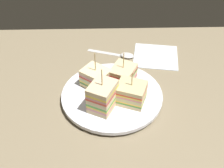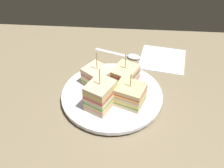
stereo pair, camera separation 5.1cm
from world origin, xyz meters
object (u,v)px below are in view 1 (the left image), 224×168
at_px(sandwich_wedge_3, 103,96).
at_px(napkin, 156,56).
at_px(sandwich_wedge_1, 123,75).
at_px(spoon, 122,55).
at_px(sandwich_wedge_0, 131,93).
at_px(sandwich_wedge_2, 96,78).
at_px(plate, 112,95).

distance_m(sandwich_wedge_3, napkin, 0.28).
relative_size(sandwich_wedge_1, napkin, 0.69).
xyz_separation_m(sandwich_wedge_1, napkin, (0.11, 0.13, -0.04)).
height_order(spoon, napkin, spoon).
bearing_deg(spoon, sandwich_wedge_0, -69.59).
bearing_deg(napkin, sandwich_wedge_2, -140.52).
relative_size(plate, sandwich_wedge_1, 2.79).
relative_size(sandwich_wedge_1, sandwich_wedge_3, 0.81).
distance_m(sandwich_wedge_0, sandwich_wedge_3, 0.07).
relative_size(sandwich_wedge_0, sandwich_wedge_3, 0.77).
height_order(sandwich_wedge_0, sandwich_wedge_3, sandwich_wedge_3).
bearing_deg(sandwich_wedge_3, sandwich_wedge_2, 38.20).
bearing_deg(sandwich_wedge_0, spoon, -67.26).
height_order(sandwich_wedge_2, spoon, sandwich_wedge_2).
bearing_deg(sandwich_wedge_3, napkin, -8.75).
distance_m(spoon, napkin, 0.10).
xyz_separation_m(plate, sandwich_wedge_3, (-0.02, -0.05, 0.04)).
distance_m(sandwich_wedge_1, napkin, 0.18).
xyz_separation_m(sandwich_wedge_0, sandwich_wedge_1, (-0.01, 0.07, -0.00)).
height_order(sandwich_wedge_0, napkin, sandwich_wedge_0).
relative_size(sandwich_wedge_2, spoon, 0.67).
relative_size(plate, sandwich_wedge_3, 2.25).
bearing_deg(plate, sandwich_wedge_0, -32.35).
height_order(sandwich_wedge_0, spoon, sandwich_wedge_0).
bearing_deg(napkin, plate, -127.47).
bearing_deg(sandwich_wedge_0, sandwich_wedge_2, -15.90).
height_order(sandwich_wedge_0, sandwich_wedge_1, sandwich_wedge_1).
xyz_separation_m(sandwich_wedge_2, napkin, (0.17, 0.14, -0.04)).
height_order(plate, spoon, plate).
xyz_separation_m(sandwich_wedge_0, napkin, (0.09, 0.20, -0.04)).
xyz_separation_m(spoon, napkin, (0.10, -0.01, -0.00)).
height_order(sandwich_wedge_1, napkin, sandwich_wedge_1).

